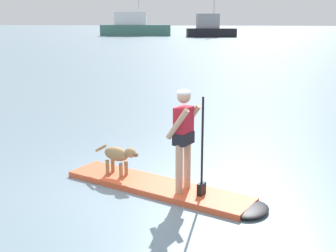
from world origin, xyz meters
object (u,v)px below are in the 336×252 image
dog (118,155)px  paddleboard (167,189)px  moored_boat_far_starboard (134,27)px  person_paddler (184,133)px  moored_boat_far_port (210,28)px

dog → paddleboard: bearing=-21.0°
moored_boat_far_starboard → paddleboard: bearing=-73.5°
person_paddler → moored_boat_far_starboard: moored_boat_far_starboard is taller
person_paddler → moored_boat_far_starboard: 72.80m
person_paddler → moored_boat_far_starboard: bearing=106.7°
paddleboard → moored_boat_far_starboard: bearing=106.5°
dog → moored_boat_far_starboard: bearing=105.8°
moored_boat_far_starboard → moored_boat_far_port: bearing=-10.0°
moored_boat_far_port → dog: bearing=-85.0°
person_paddler → moored_boat_far_starboard: size_ratio=0.13×
person_paddler → moored_boat_far_starboard: (-20.89, 69.73, 0.47)m
paddleboard → moored_boat_far_starboard: (-20.58, 69.62, 1.51)m
moored_boat_far_starboard → moored_boat_far_port: size_ratio=1.22×
paddleboard → moored_boat_far_starboard: moored_boat_far_starboard is taller
paddleboard → dog: dog is taller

